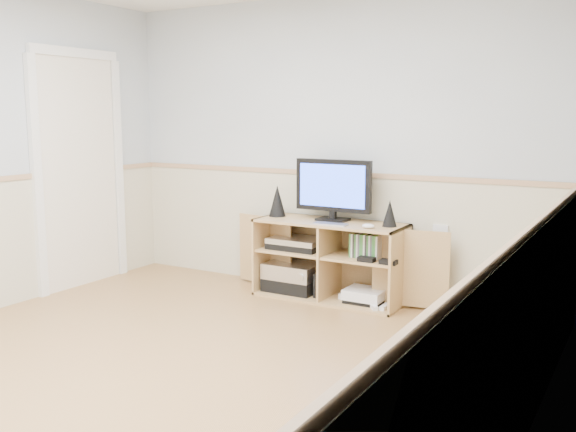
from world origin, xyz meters
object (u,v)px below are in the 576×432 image
Objects in this scene: media_cabinet at (333,258)px; game_consoles at (364,296)px; monitor at (333,188)px; keyboard at (330,224)px.

media_cabinet is 4.33× the size of game_consoles.
monitor is at bearing -90.00° from media_cabinet.
keyboard is 0.62× the size of game_consoles.
media_cabinet is 7.02× the size of keyboard.
monitor is at bearing 105.82° from keyboard.
monitor is at bearing 169.24° from game_consoles.
monitor is (0.00, -0.01, 0.59)m from media_cabinet.
keyboard is (0.07, -0.20, 0.32)m from media_cabinet.
keyboard is (0.07, -0.19, -0.27)m from monitor.
media_cabinet is 2.93× the size of monitor.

